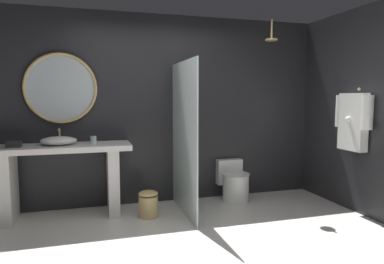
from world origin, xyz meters
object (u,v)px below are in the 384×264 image
Objects in this scene: rain_shower_head at (272,37)px; waste_bin at (148,204)px; tissue_box at (14,144)px; toilet at (234,182)px; vessel_sink at (59,141)px; hanging_bathrobe at (353,119)px; tumbler_cup at (93,140)px; round_wall_mirror at (61,88)px.

rain_shower_head reaches higher than waste_bin.
tissue_box is 2.90m from toilet.
vessel_sink is at bearing 163.47° from waste_bin.
rain_shower_head is 0.35× the size of hanging_bathrobe.
tumbler_cup reaches higher than waste_bin.
tumbler_cup is 0.12× the size of hanging_bathrobe.
round_wall_mirror is (-0.38, 0.22, 0.65)m from tumbler_cup.
round_wall_mirror is 3.71m from hanging_bathrobe.
round_wall_mirror reaches higher than waste_bin.
rain_shower_head is 1.47m from hanging_bathrobe.
waste_bin is (-1.29, -0.36, -0.09)m from toilet.
rain_shower_head is at bearing -3.92° from tissue_box.
vessel_sink is 1.28× the size of waste_bin.
waste_bin is (-2.51, 0.56, -1.04)m from hanging_bathrobe.
vessel_sink is at bearing 174.40° from rain_shower_head.
round_wall_mirror reaches higher than tumbler_cup.
tissue_box is 1.72m from waste_bin.
tumbler_cup is 1.05m from waste_bin.
tumbler_cup is at bearing 172.89° from rain_shower_head.
tissue_box is (-0.89, -0.07, -0.01)m from tumbler_cup.
tumbler_cup is 0.34× the size of rain_shower_head.
tumbler_cup is 0.89m from tissue_box.
toilet is (2.30, -0.20, -1.33)m from round_wall_mirror.
vessel_sink is 0.47× the size of round_wall_mirror.
tissue_box is 4.12m from hanging_bathrobe.
waste_bin is (-1.67, -0.04, -2.10)m from rain_shower_head.
rain_shower_head is at bearing 144.42° from hanging_bathrobe.
tumbler_cup is at bearing 152.42° from waste_bin.
tissue_box is 3.47m from rain_shower_head.
rain_shower_head is (2.30, -0.29, 1.32)m from tumbler_cup.
rain_shower_head reaches higher than tissue_box.
hanging_bathrobe is 2.77m from waste_bin.
round_wall_mirror reaches higher than tissue_box.
vessel_sink reaches higher than waste_bin.
rain_shower_head is 0.49× the size of toilet.
toilet is (2.33, 0.05, -0.70)m from vessel_sink.
tumbler_cup is at bearing -30.79° from round_wall_mirror.
hanging_bathrobe is (3.52, -1.11, -0.38)m from round_wall_mirror.
rain_shower_head is at bearing 1.43° from waste_bin.
toilet is at bearing 143.02° from hanging_bathrobe.
tumbler_cup is 0.11× the size of round_wall_mirror.
round_wall_mirror is at bearing 169.19° from rain_shower_head.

